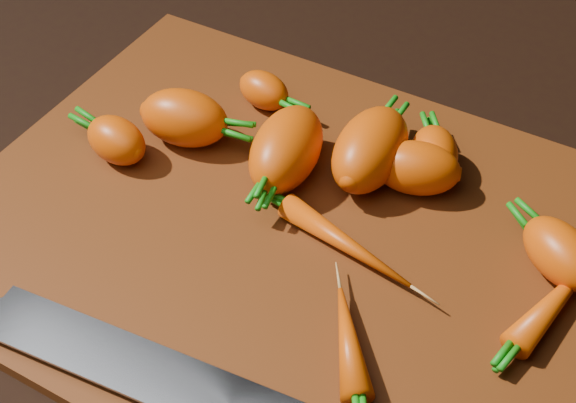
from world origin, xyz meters
The scene contains 14 objects.
ground centered at (0.00, 0.00, -0.01)m, with size 2.00×2.00×0.01m, color black.
cutting_board centered at (0.00, 0.00, 0.01)m, with size 0.50×0.40×0.01m, color #57250A.
carrot_0 centered at (-0.12, 0.05, 0.04)m, with size 0.08×0.05×0.05m, color #CE4A09.
carrot_1 centered at (-0.16, 0.00, 0.03)m, with size 0.06×0.04×0.04m, color #CE4A09.
carrot_2 centered at (-0.03, 0.05, 0.04)m, with size 0.09×0.05×0.05m, color #CE4A09.
carrot_3 centered at (0.03, 0.09, 0.04)m, with size 0.09×0.05×0.05m, color #CE4A09.
carrot_4 centered at (0.07, 0.09, 0.03)m, with size 0.07×0.04×0.04m, color #CE4A09.
carrot_5 centered at (-0.09, 0.12, 0.03)m, with size 0.05×0.03×0.03m, color #CE4A09.
carrot_6 centered at (0.20, 0.06, 0.03)m, with size 0.07×0.04×0.04m, color #CE4A09.
carrot_7 centered at (0.21, 0.02, 0.02)m, with size 0.11×0.02×0.02m, color #CE4A09.
carrot_8 centered at (0.06, 0.00, 0.02)m, with size 0.12×0.02×0.02m, color #CE4A09.
carrot_9 centered at (0.10, -0.08, 0.02)m, with size 0.09×0.02×0.02m, color #CE4A09.
carrot_10 centered at (0.08, 0.11, 0.03)m, with size 0.06×0.04×0.04m, color #CE4A09.
knife centered at (0.01, -0.16, 0.02)m, with size 0.38×0.07×0.02m.
Camera 1 is at (0.21, -0.36, 0.47)m, focal length 50.00 mm.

